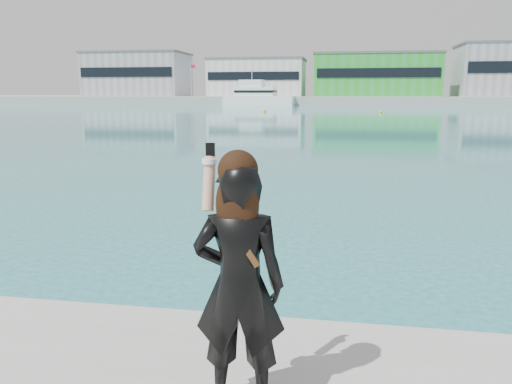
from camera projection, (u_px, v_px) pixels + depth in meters
The scene contains 11 objects.
far_quay at pixel (342, 100), 129.56m from camera, with size 320.00×40.00×2.00m, color #9E9E99.
warehouse_grey_left at pixel (138, 74), 135.37m from camera, with size 26.52×16.36×11.50m.
warehouse_white at pixel (258, 78), 130.11m from camera, with size 24.48×15.35×9.50m.
warehouse_green at pixel (376, 75), 125.06m from camera, with size 30.60×16.36×10.50m.
warehouse_grey_right at pixel (512, 70), 119.57m from camera, with size 25.50×15.35×12.50m.
flagpole_left at pixel (191, 78), 126.04m from camera, with size 1.28×0.16×8.00m.
flagpole_right at pixel (439, 77), 116.12m from camera, with size 1.28×0.16×8.00m.
motor_yacht at pixel (258, 96), 113.67m from camera, with size 16.67×6.37×7.58m.
buoy_near at pixel (381, 113), 74.24m from camera, with size 0.50×0.50×0.50m, color yellow.
buoy_far at pixel (265, 112), 77.25m from camera, with size 0.50×0.50×0.50m, color yellow.
woman at pixel (239, 279), 3.47m from camera, with size 0.68×0.47×1.87m.
Camera 1 is at (0.05, -3.64, 3.02)m, focal length 35.00 mm.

